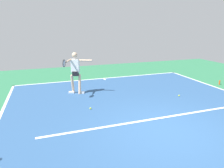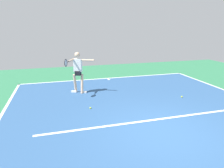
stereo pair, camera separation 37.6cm
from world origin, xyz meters
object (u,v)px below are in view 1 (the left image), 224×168
(tennis_ball_far_corner, at_px, (179,96))
(tennis_player, at_px, (75,70))
(water_bottle, at_px, (219,82))
(tennis_ball_centre_court, at_px, (90,108))

(tennis_ball_far_corner, bearing_deg, tennis_player, -23.84)
(water_bottle, bearing_deg, tennis_ball_centre_court, 8.16)
(tennis_player, xyz_separation_m, tennis_ball_far_corner, (-4.05, 1.79, -1.02))
(tennis_player, bearing_deg, tennis_ball_centre_court, 119.57)
(tennis_ball_centre_court, bearing_deg, tennis_ball_far_corner, -177.85)
(tennis_ball_far_corner, relative_size, tennis_ball_centre_court, 1.00)
(tennis_ball_far_corner, height_order, tennis_ball_centre_court, same)
(tennis_player, height_order, tennis_ball_centre_court, tennis_player)
(tennis_player, distance_m, tennis_ball_far_corner, 4.54)
(tennis_ball_far_corner, distance_m, water_bottle, 3.19)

